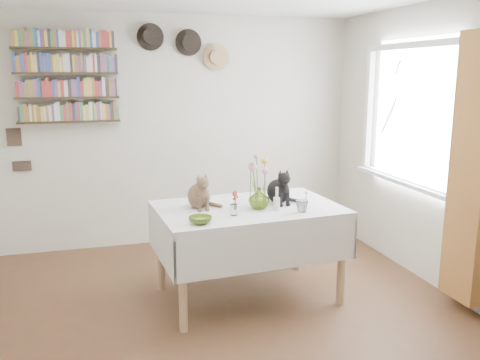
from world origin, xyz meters
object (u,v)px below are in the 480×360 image
object	(u,v)px
bookshelf_unit	(67,77)
flower_vase	(259,198)
dining_table	(248,229)
black_cat	(278,185)
tabby_cat	(199,189)

from	to	relation	value
bookshelf_unit	flower_vase	bearing A→B (deg)	-48.24
bookshelf_unit	dining_table	bearing A→B (deg)	-47.86
flower_vase	bookshelf_unit	world-z (taller)	bookshelf_unit
black_cat	bookshelf_unit	distance (m)	2.45
flower_vase	bookshelf_unit	bearing A→B (deg)	131.76
tabby_cat	flower_vase	xyz separation A→B (m)	(0.46, -0.17, -0.06)
black_cat	flower_vase	distance (m)	0.27
dining_table	black_cat	xyz separation A→B (m)	(0.28, 0.05, 0.35)
dining_table	flower_vase	bearing A→B (deg)	-55.40
black_cat	dining_table	bearing A→B (deg)	-174.35
dining_table	bookshelf_unit	world-z (taller)	bookshelf_unit
bookshelf_unit	tabby_cat	bearing A→B (deg)	-55.58
dining_table	tabby_cat	xyz separation A→B (m)	(-0.40, 0.08, 0.35)
black_cat	bookshelf_unit	world-z (taller)	bookshelf_unit
dining_table	bookshelf_unit	xyz separation A→B (m)	(-1.42, 1.57, 1.24)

